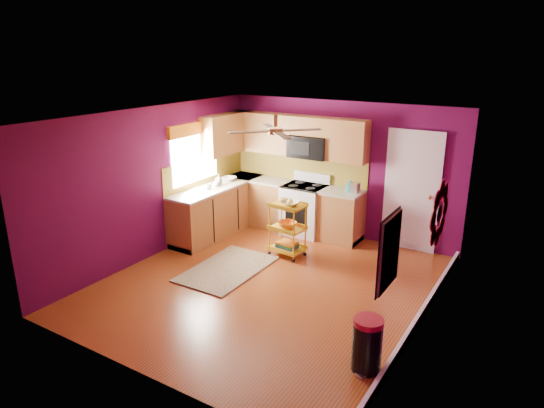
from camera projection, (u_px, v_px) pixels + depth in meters
The scene contains 18 objects.
ground at pixel (268, 284), 7.27m from camera, with size 5.00×5.00×0.00m, color maroon.
room_envelope at pixel (270, 179), 6.75m from camera, with size 4.54×5.04×2.52m.
lower_cabinets at pixel (259, 209), 9.28m from camera, with size 2.81×2.31×0.94m.
electric_range at pixel (305, 209), 9.15m from camera, with size 0.76×0.66×1.13m.
upper_cabinetry at pixel (273, 136), 9.10m from camera, with size 2.80×2.30×1.26m.
left_window at pixel (195, 144), 8.70m from camera, with size 0.08×1.35×1.08m.
panel_door at pixel (412, 193), 8.28m from camera, with size 0.95×0.11×2.15m.
right_wall_art at pixel (420, 229), 5.44m from camera, with size 0.04×2.74×1.04m.
ceiling_fan at pixel (275, 130), 6.73m from camera, with size 1.01×1.01×0.26m.
shag_rug at pixel (227, 269), 7.75m from camera, with size 0.99×1.62×0.02m, color #322110.
rolling_cart at pixel (288, 227), 8.12m from camera, with size 0.60×0.46×1.02m.
trash_can at pixel (367, 344), 5.25m from camera, with size 0.40×0.40×0.63m.
teal_kettle at pixel (350, 187), 8.61m from camera, with size 0.18×0.18×0.21m.
toaster at pixel (353, 187), 8.58m from camera, with size 0.22×0.15×0.18m, color beige.
soap_bottle_a at pixel (219, 180), 9.04m from camera, with size 0.09×0.09×0.20m, color #EA3F72.
soap_bottle_b at pixel (216, 183), 8.92m from camera, with size 0.12×0.12×0.15m, color white.
counter_dish at pixel (229, 179), 9.35m from camera, with size 0.27×0.27×0.07m, color white.
counter_cup at pixel (208, 187), 8.77m from camera, with size 0.12×0.12×0.10m, color white.
Camera 1 is at (3.49, -5.54, 3.37)m, focal length 32.00 mm.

